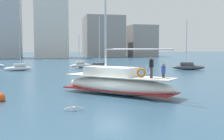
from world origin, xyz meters
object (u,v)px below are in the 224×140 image
Objects in this scene: moored_sloop_near at (98,67)px; mooring_buoy at (0,98)px; seagull at (74,108)px; moored_ketch_distant at (19,68)px; moored_cutter_right at (80,65)px; moored_catamaran at (188,66)px; main_sailboat at (117,83)px.

mooring_buoy is (-11.51, -22.88, -0.38)m from moored_sloop_near.
seagull is 1.19× the size of mooring_buoy.
seagull is at bearing -104.20° from moored_sloop_near.
seagull is at bearing -80.46° from moored_ketch_distant.
moored_cutter_right reaches higher than mooring_buoy.
moored_cutter_right is 5.08× the size of seagull.
moored_sloop_near reaches higher than moored_ketch_distant.
moored_cutter_right is (-16.70, 9.22, -0.07)m from moored_catamaran.
mooring_buoy is at bearing -173.84° from main_sailboat.
seagull is (-4.05, -5.20, -0.73)m from main_sailboat.
moored_catamaran reaches higher than mooring_buoy.
moored_sloop_near is 28.00m from seagull.
moored_sloop_near reaches higher than moored_cutter_right.
mooring_buoy is at bearing 137.42° from seagull.
moored_catamaran is (15.08, -0.72, -0.03)m from moored_sloop_near.
main_sailboat reaches higher than moored_sloop_near.
main_sailboat reaches higher than moored_catamaran.
main_sailboat is 27.76m from moored_catamaran.
mooring_buoy reaches higher than seagull.
moored_catamaran is 7.07× the size of seagull.
moored_cutter_right is at bearing 151.10° from moored_catamaran.
moored_ketch_distant reaches higher than seagull.
moored_cutter_right is 11.36m from moored_ketch_distant.
seagull is (-6.87, -27.14, -0.42)m from moored_sloop_near.
moored_cutter_right is at bearing 87.76° from main_sailboat.
moored_catamaran is (17.89, 21.22, -0.34)m from main_sailboat.
moored_cutter_right is (-1.62, 8.50, -0.10)m from moored_sloop_near.
moored_catamaran is at bearing -28.90° from moored_cutter_right.
main_sailboat is 8.77m from mooring_buoy.
moored_ketch_distant is (-27.20, 4.90, -0.11)m from moored_catamaran.
seagull is (-21.94, -26.42, -0.39)m from moored_catamaran.
moored_cutter_right is (1.19, 30.44, -0.41)m from main_sailboat.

